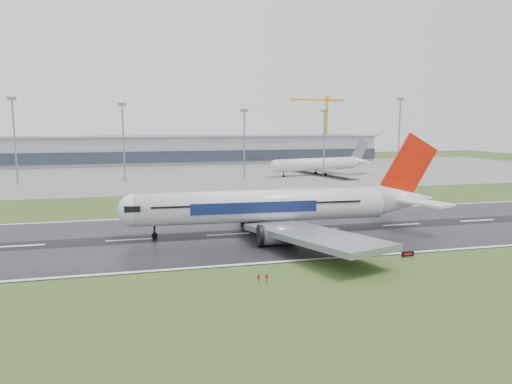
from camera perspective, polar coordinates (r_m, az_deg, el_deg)
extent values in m
plane|color=#2F4B1B|center=(100.84, -3.27, -5.05)|extent=(520.00, 520.00, 0.00)
cube|color=black|center=(100.83, -3.27, -5.02)|extent=(400.00, 45.00, 0.10)
cube|color=slate|center=(223.43, -9.21, 2.14)|extent=(400.00, 130.00, 0.08)
cube|color=#9597A0|center=(282.52, -10.26, 4.87)|extent=(240.00, 36.00, 15.00)
cylinder|color=gray|center=(201.48, -26.57, 5.21)|extent=(0.64, 0.64, 31.36)
cylinder|color=gray|center=(196.75, -15.35, 5.46)|extent=(0.64, 0.64, 29.56)
cylinder|color=gray|center=(201.51, -1.39, 5.51)|extent=(0.64, 0.64, 27.48)
cylinder|color=gray|center=(211.99, 8.03, 5.57)|extent=(0.64, 0.64, 27.54)
cylinder|color=gray|center=(227.78, 16.53, 6.16)|extent=(0.64, 0.64, 32.91)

